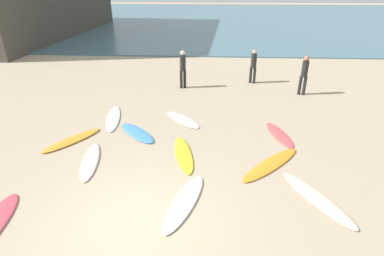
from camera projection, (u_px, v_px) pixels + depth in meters
The scene contains 15 objects.
ground_plane at pixel (135, 221), 6.97m from camera, with size 120.00×120.00×0.00m, color tan.
ocean_water at pixel (197, 18), 38.58m from camera, with size 120.00×40.00×0.08m, color slate.
surfboard_0 at pixel (183, 120), 11.74m from camera, with size 0.58×1.91×0.06m, color white.
surfboard_1 at pixel (72, 140), 10.28m from camera, with size 0.49×2.16×0.08m, color gold.
surfboard_2 at pixel (279, 134), 10.65m from camera, with size 0.50×1.92×0.06m, color #DE5658.
surfboard_3 at pixel (137, 133), 10.75m from camera, with size 0.60×1.91×0.08m, color #4B94E5.
surfboard_4 at pixel (184, 154), 9.49m from camera, with size 0.50×2.21×0.06m, color yellow.
surfboard_5 at pixel (316, 198), 7.61m from camera, with size 0.50×2.41×0.08m, color #F0E7C1.
surfboard_6 at pixel (184, 202), 7.48m from camera, with size 0.54×2.28×0.08m, color white.
surfboard_7 at pixel (90, 161), 9.13m from camera, with size 0.48×2.13×0.07m, color silver.
surfboard_8 at pixel (113, 118), 11.85m from camera, with size 0.49×2.38×0.07m, color white.
surfboard_9 at pixel (271, 164), 8.99m from camera, with size 0.50×2.59×0.07m, color orange.
beachgoer_near at pixel (253, 65), 15.40m from camera, with size 0.37×0.37×1.69m.
beachgoer_mid at pixel (304, 73), 13.84m from camera, with size 0.34×0.32×1.80m.
beachgoer_far at pixel (183, 67), 14.69m from camera, with size 0.39×0.39×1.82m.
Camera 1 is at (1.57, -5.21, 5.01)m, focal length 28.78 mm.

